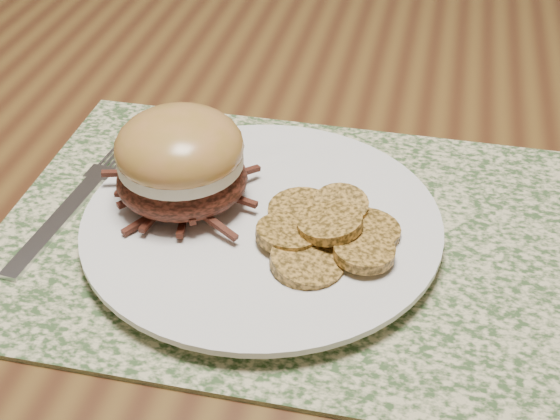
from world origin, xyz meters
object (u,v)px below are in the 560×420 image
Objects in this scene: dining_table at (62,169)px; fork at (73,205)px; dinner_plate at (262,226)px; pork_sandwich at (181,161)px.

fork is at bearing -58.26° from dining_table.
dinner_plate reaches higher than dining_table.
dining_table is at bearing 127.66° from pork_sandwich.
dinner_plate is 1.41× the size of fork.
dinner_plate is at bearing -31.99° from dining_table.
dining_table is 12.28× the size of pork_sandwich.
dinner_plate is at bearing -21.79° from pork_sandwich.
dinner_plate is (0.26, -0.16, 0.09)m from dining_table.
dinner_plate is 0.16m from fork.
fork is (0.10, -0.16, 0.09)m from dining_table.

